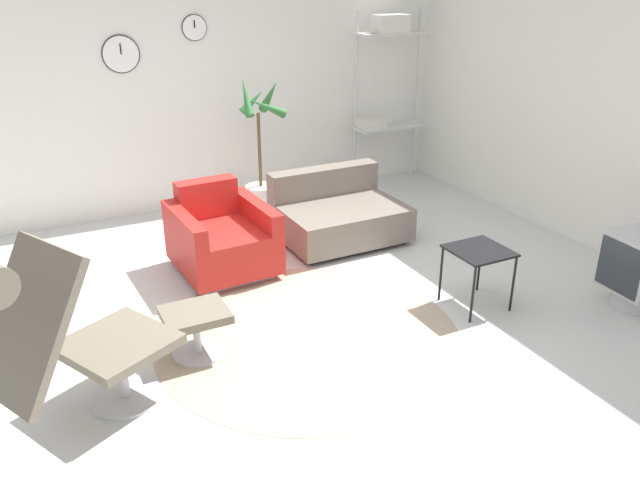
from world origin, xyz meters
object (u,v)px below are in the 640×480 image
(potted_plant, at_px, (261,169))
(armchair_red, at_px, (221,240))
(couch_low, at_px, (338,216))
(shelf_unit, at_px, (387,67))
(crt_television, at_px, (639,268))
(lounge_chair, at_px, (50,322))
(ottoman, at_px, (196,323))
(side_table, at_px, (479,256))

(potted_plant, bearing_deg, armchair_red, -125.31)
(couch_low, distance_m, shelf_unit, 2.23)
(crt_television, height_order, shelf_unit, shelf_unit)
(armchair_red, bearing_deg, shelf_unit, -153.60)
(lounge_chair, bearing_deg, ottoman, 90.00)
(ottoman, xyz_separation_m, potted_plant, (1.46, 2.44, 0.24))
(ottoman, distance_m, shelf_unit, 4.34)
(armchair_red, relative_size, couch_low, 0.78)
(lounge_chair, xyz_separation_m, shelf_unit, (4.08, 3.16, 0.70))
(lounge_chair, xyz_separation_m, couch_low, (2.74, 1.85, -0.50))
(couch_low, relative_size, side_table, 2.41)
(lounge_chair, bearing_deg, crt_television, 56.68)
(potted_plant, xyz_separation_m, shelf_unit, (1.73, 0.25, 0.95))
(side_table, xyz_separation_m, potted_plant, (-0.72, 2.76, 0.05))
(armchair_red, xyz_separation_m, side_table, (1.59, -1.54, 0.15))
(armchair_red, xyz_separation_m, potted_plant, (0.87, 1.22, 0.20))
(lounge_chair, relative_size, potted_plant, 0.86)
(ottoman, distance_m, potted_plant, 2.85)
(ottoman, height_order, shelf_unit, shelf_unit)
(couch_low, relative_size, crt_television, 1.92)
(ottoman, relative_size, armchair_red, 0.48)
(side_table, height_order, potted_plant, potted_plant)
(ottoman, relative_size, side_table, 0.90)
(crt_television, bearing_deg, side_table, 66.21)
(lounge_chair, distance_m, couch_low, 3.34)
(ottoman, height_order, crt_television, crt_television)
(crt_television, distance_m, potted_plant, 3.81)
(lounge_chair, height_order, side_table, lounge_chair)
(couch_low, xyz_separation_m, crt_television, (1.45, -2.28, 0.10))
(lounge_chair, bearing_deg, shelf_unit, 100.26)
(lounge_chair, distance_m, armchair_red, 2.29)
(ottoman, height_order, armchair_red, armchair_red)
(lounge_chair, xyz_separation_m, potted_plant, (2.35, 2.91, -0.25))
(ottoman, bearing_deg, couch_low, 36.81)
(side_table, distance_m, crt_television, 1.26)
(potted_plant, bearing_deg, ottoman, -120.84)
(lounge_chair, distance_m, shelf_unit, 5.21)
(crt_television, xyz_separation_m, potted_plant, (-1.83, 3.34, 0.15))
(ottoman, relative_size, crt_television, 0.72)
(couch_low, relative_size, potted_plant, 0.80)
(couch_low, xyz_separation_m, shelf_unit, (1.34, 1.31, 1.20))
(lounge_chair, height_order, crt_television, lounge_chair)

